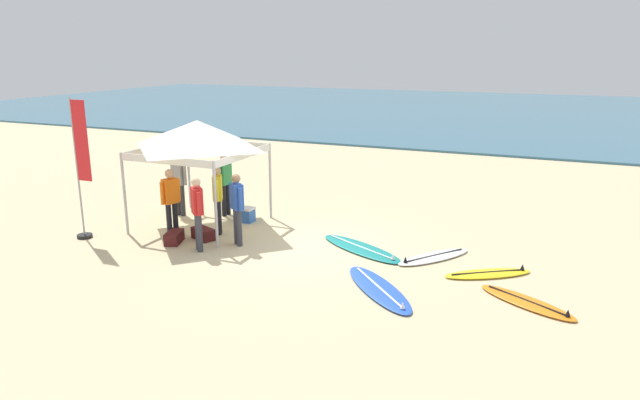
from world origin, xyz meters
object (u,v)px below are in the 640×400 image
Objects in this scene: surfboard_teal at (361,248)px; cooler_box at (245,214)px; person_green at (225,180)px; person_blue at (237,204)px; gear_bag_by_pole at (203,234)px; banner_flag at (82,175)px; surfboard_yellow at (488,273)px; person_yellow at (218,195)px; surfboard_orange at (527,302)px; canopy_tent at (198,135)px; gear_bag_near_tent at (174,237)px; person_orange at (171,199)px; person_grey at (179,180)px; surfboard_blue at (379,289)px; surfboard_white at (433,257)px; person_red at (197,209)px.

cooler_box is at bearing 166.29° from surfboard_teal.
surfboard_teal is at bearing -15.29° from person_green.
gear_bag_by_pole is at bearing 179.36° from person_blue.
person_green is 3.70m from banner_flag.
cooler_box reaches higher than surfboard_yellow.
person_yellow is at bearing -63.82° from person_green.
surfboard_orange is 0.77× the size of surfboard_teal.
canopy_tent is 8.66m from surfboard_orange.
person_green reaches higher than gear_bag_near_tent.
person_orange is 1.00× the size of person_green.
cooler_box is at bearing 5.22° from person_grey.
gear_bag_near_tent and gear_bag_by_pole have the same top height.
surfboard_blue is 2.70m from surfboard_orange.
surfboard_yellow is at bearing -22.44° from surfboard_white.
surfboard_orange is at bearing -11.67° from canopy_tent.
gear_bag_near_tent is at bearing -163.08° from surfboard_teal.
canopy_tent is 1.25× the size of surfboard_blue.
gear_bag_by_pole is (1.76, -1.50, -0.85)m from person_grey.
cooler_box is at bearing 94.87° from person_red.
surfboard_yellow is 0.73× the size of surfboard_teal.
surfboard_blue is 1.29× the size of person_blue.
surfboard_yellow and surfboard_teal have the same top height.
cooler_box is (-0.20, 2.37, -0.79)m from person_red.
surfboard_blue is 3.67× the size of gear_bag_by_pole.
surfboard_orange is at bearing -18.65° from person_green.
surfboard_teal is 1.46× the size of person_yellow.
surfboard_orange is 8.60m from person_green.
surfboard_teal is at bearing 16.02° from banner_flag.
surfboard_yellow is 0.83× the size of surfboard_blue.
surfboard_yellow is at bearing -8.02° from surfboard_teal.
person_blue is (0.87, -0.54, 0.00)m from person_yellow.
person_yellow is 2.12m from person_grey.
surfboard_orange is 3.22× the size of gear_bag_by_pole.
person_blue is (-4.43, -0.91, 0.95)m from surfboard_white.
surfboard_yellow is at bearing 4.48° from person_orange.
gear_bag_near_tent is (-5.90, -1.40, 0.10)m from surfboard_white.
gear_bag_by_pole is at bearing 174.38° from surfboard_orange.
person_yellow and person_grey have the same top height.
person_yellow is (-3.66, -0.27, 0.95)m from surfboard_teal.
surfboard_blue is (5.51, -2.17, -2.35)m from canopy_tent.
person_grey is (-2.14, 2.19, 0.00)m from person_red.
person_grey reaches higher than gear_bag_by_pole.
banner_flag is (-1.89, -0.85, 0.59)m from person_orange.
surfboard_blue is 6.39m from person_green.
banner_flag is 5.67× the size of gear_bag_by_pole.
canopy_tent is 1.62× the size of person_blue.
surfboard_yellow is 0.94× the size of surfboard_orange.
person_blue is at bearing -29.97° from canopy_tent.
person_blue is at bearing -163.82° from surfboard_teal.
person_green is (-5.44, 3.22, 0.95)m from surfboard_blue.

